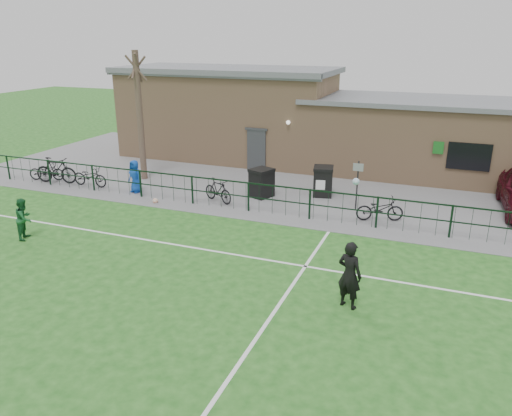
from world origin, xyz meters
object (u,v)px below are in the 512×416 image
(bicycle_d, at_px, (218,190))
(wheelie_bin_right, at_px, (323,182))
(bicycle_e, at_px, (380,209))
(bicycle_a, at_px, (47,171))
(bicycle_b, at_px, (56,170))
(bicycle_c, at_px, (90,176))
(ball_ground, at_px, (155,201))
(bare_tree, at_px, (140,117))
(outfield_player, at_px, (24,219))
(sign_post, at_px, (357,186))
(wheelie_bin_left, at_px, (262,184))
(spectator_child, at_px, (135,176))

(bicycle_d, bearing_deg, wheelie_bin_right, -32.68)
(wheelie_bin_right, xyz_separation_m, bicycle_e, (2.75, -2.27, -0.14))
(bicycle_a, xyz_separation_m, bicycle_d, (9.09, 0.01, 0.05))
(bicycle_b, xyz_separation_m, bicycle_c, (1.82, 0.14, -0.15))
(bicycle_d, height_order, ball_ground, bicycle_d)
(wheelie_bin_right, bearing_deg, ball_ground, -162.22)
(bicycle_a, bearing_deg, bicycle_b, -123.82)
(bare_tree, bearing_deg, bicycle_b, -147.61)
(bicycle_b, bearing_deg, ball_ground, -108.74)
(wheelie_bin_right, distance_m, outfield_player, 11.83)
(wheelie_bin_right, bearing_deg, bicycle_b, -179.42)
(bare_tree, xyz_separation_m, ball_ground, (2.52, -3.01, -2.89))
(sign_post, relative_size, bicycle_c, 1.13)
(bicycle_a, height_order, bicycle_b, bicycle_b)
(bicycle_b, xyz_separation_m, bicycle_e, (14.89, 0.44, -0.15))
(bare_tree, xyz_separation_m, bicycle_e, (11.50, -1.72, -2.52))
(bicycle_d, relative_size, ball_ground, 7.46)
(wheelie_bin_left, xyz_separation_m, bicycle_b, (-9.73, -1.55, 0.04))
(sign_post, bearing_deg, wheelie_bin_right, 140.94)
(sign_post, height_order, outfield_player, sign_post)
(sign_post, bearing_deg, bicycle_c, -174.38)
(wheelie_bin_right, height_order, bicycle_d, wheelie_bin_right)
(wheelie_bin_right, height_order, sign_post, sign_post)
(sign_post, height_order, ball_ground, sign_post)
(bicycle_d, relative_size, bicycle_e, 0.94)
(wheelie_bin_left, bearing_deg, wheelie_bin_right, 47.30)
(wheelie_bin_left, bearing_deg, ball_ground, -125.95)
(sign_post, relative_size, bicycle_a, 1.18)
(bicycle_e, bearing_deg, wheelie_bin_left, 58.93)
(wheelie_bin_left, height_order, spectator_child, spectator_child)
(ball_ground, bearing_deg, bare_tree, 129.91)
(wheelie_bin_right, height_order, outfield_player, outfield_player)
(bicycle_a, bearing_deg, bicycle_c, -110.10)
(bare_tree, xyz_separation_m, wheelie_bin_right, (8.74, 0.55, -2.38))
(bicycle_e, bearing_deg, spectator_child, 72.81)
(spectator_child, height_order, ball_ground, spectator_child)
(sign_post, xyz_separation_m, spectator_child, (-9.55, -1.19, -0.27))
(spectator_child, distance_m, ball_ground, 2.00)
(bicycle_b, bearing_deg, wheelie_bin_left, -91.43)
(bicycle_a, relative_size, bicycle_b, 0.83)
(bicycle_e, height_order, ball_ground, bicycle_e)
(wheelie_bin_left, bearing_deg, spectator_child, -143.52)
(sign_post, height_order, bicycle_b, sign_post)
(bare_tree, height_order, bicycle_a, bare_tree)
(bicycle_d, xyz_separation_m, bicycle_e, (6.60, 0.20, -0.04))
(bicycle_c, height_order, ball_ground, bicycle_c)
(wheelie_bin_right, bearing_deg, bicycle_d, -159.32)
(bicycle_b, bearing_deg, bare_tree, -68.11)
(bicycle_a, height_order, bicycle_d, bicycle_d)
(wheelie_bin_right, distance_m, bicycle_c, 10.63)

